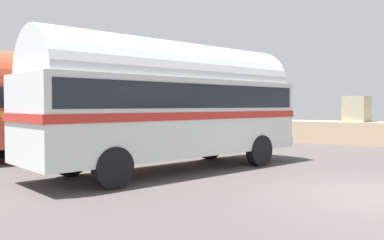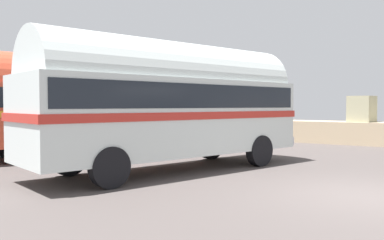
# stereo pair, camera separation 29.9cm
# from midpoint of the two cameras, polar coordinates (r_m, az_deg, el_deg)

# --- Properties ---
(ground) EXTENTS (32.00, 26.00, 0.02)m
(ground) POSITION_cam_midpoint_polar(r_m,az_deg,el_deg) (9.41, 24.51, -9.74)
(ground) COLOR #4C4442
(vintage_coach) EXTENTS (4.61, 8.91, 3.70)m
(vintage_coach) POSITION_cam_midpoint_polar(r_m,az_deg,el_deg) (11.70, -2.22, 2.78)
(vintage_coach) COLOR black
(vintage_coach) RESTS_ON ground
(second_coach) EXTENTS (4.45, 8.91, 3.70)m
(second_coach) POSITION_cam_midpoint_polar(r_m,az_deg,el_deg) (16.24, -14.39, 2.53)
(second_coach) COLOR black
(second_coach) RESTS_ON ground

